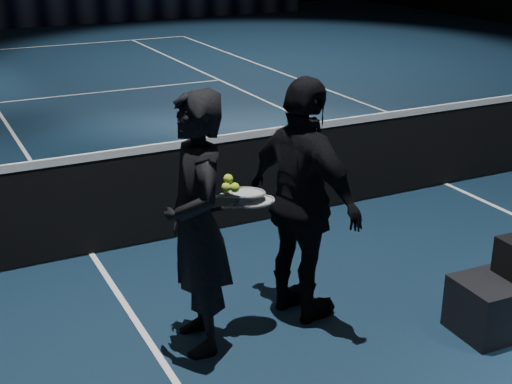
{
  "coord_description": "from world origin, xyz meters",
  "views": [
    {
      "loc": [
        -1.28,
        -5.88,
        2.82
      ],
      "look_at": [
        0.78,
        -1.77,
        1.07
      ],
      "focal_mm": 50.0,
      "sensor_mm": 36.0,
      "label": 1
    }
  ],
  "objects_px": {
    "tennis_balls": "(230,185)",
    "racket_lower": "(255,201)",
    "player_b": "(303,202)",
    "player_a": "(197,225)",
    "racket_upper": "(246,193)"
  },
  "relations": [
    {
      "from": "player_a",
      "to": "player_b",
      "type": "height_order",
      "value": "same"
    },
    {
      "from": "player_b",
      "to": "tennis_balls",
      "type": "bearing_deg",
      "value": 77.69
    },
    {
      "from": "player_a",
      "to": "tennis_balls",
      "type": "relative_size",
      "value": 15.3
    },
    {
      "from": "racket_upper",
      "to": "tennis_balls",
      "type": "xyz_separation_m",
      "value": [
        -0.14,
        -0.04,
        0.1
      ]
    },
    {
      "from": "racket_lower",
      "to": "racket_upper",
      "type": "height_order",
      "value": "racket_upper"
    },
    {
      "from": "player_a",
      "to": "racket_lower",
      "type": "xyz_separation_m",
      "value": [
        0.45,
        0.02,
        0.08
      ]
    },
    {
      "from": "player_a",
      "to": "racket_lower",
      "type": "distance_m",
      "value": 0.46
    },
    {
      "from": "player_b",
      "to": "tennis_balls",
      "type": "relative_size",
      "value": 15.3
    },
    {
      "from": "racket_upper",
      "to": "tennis_balls",
      "type": "relative_size",
      "value": 5.67
    },
    {
      "from": "tennis_balls",
      "to": "racket_upper",
      "type": "bearing_deg",
      "value": 16.23
    },
    {
      "from": "racket_lower",
      "to": "tennis_balls",
      "type": "relative_size",
      "value": 5.67
    },
    {
      "from": "tennis_balls",
      "to": "racket_lower",
      "type": "bearing_deg",
      "value": 1.19
    },
    {
      "from": "racket_upper",
      "to": "player_a",
      "type": "bearing_deg",
      "value": -178.29
    },
    {
      "from": "player_a",
      "to": "racket_lower",
      "type": "height_order",
      "value": "player_a"
    },
    {
      "from": "racket_lower",
      "to": "racket_upper",
      "type": "bearing_deg",
      "value": 141.34
    }
  ]
}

